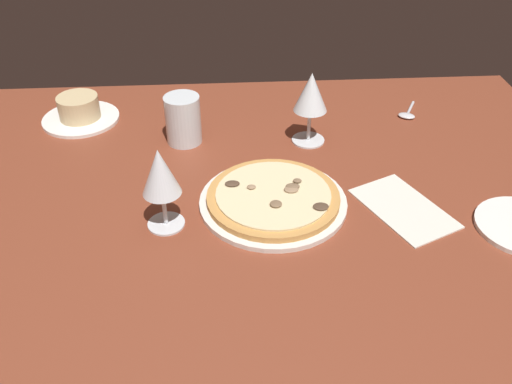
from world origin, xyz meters
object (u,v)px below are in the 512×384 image
(spoon, at_px, (407,114))
(wine_glass_far, at_px, (311,95))
(ramekin_on_saucer, at_px, (80,111))
(paper_menu, at_px, (404,208))
(water_glass, at_px, (183,122))
(pizza_main, at_px, (273,199))
(wine_glass_near, at_px, (160,175))

(spoon, bearing_deg, wine_glass_far, -158.15)
(ramekin_on_saucer, relative_size, paper_menu, 0.93)
(ramekin_on_saucer, height_order, water_glass, water_glass)
(pizza_main, bearing_deg, water_glass, 125.61)
(pizza_main, distance_m, paper_menu, 0.25)
(ramekin_on_saucer, bearing_deg, spoon, -2.04)
(wine_glass_near, distance_m, water_glass, 0.30)
(ramekin_on_saucer, relative_size, wine_glass_near, 1.14)
(pizza_main, relative_size, spoon, 2.93)
(wine_glass_near, bearing_deg, ramekin_on_saucer, 119.32)
(wine_glass_near, height_order, paper_menu, wine_glass_near)
(pizza_main, xyz_separation_m, wine_glass_far, (0.10, 0.23, 0.10))
(paper_menu, distance_m, spoon, 0.38)
(wine_glass_near, distance_m, spoon, 0.68)
(wine_glass_near, height_order, water_glass, wine_glass_near)
(water_glass, xyz_separation_m, paper_menu, (0.42, -0.28, -0.05))
(ramekin_on_saucer, xyz_separation_m, water_glass, (0.25, -0.11, 0.02))
(ramekin_on_saucer, distance_m, wine_glass_near, 0.48)
(wine_glass_far, bearing_deg, pizza_main, -113.44)
(ramekin_on_saucer, height_order, wine_glass_near, wine_glass_near)
(wine_glass_far, distance_m, water_glass, 0.29)
(pizza_main, distance_m, water_glass, 0.31)
(spoon, bearing_deg, wine_glass_near, -145.54)
(water_glass, bearing_deg, wine_glass_near, -94.21)
(wine_glass_far, distance_m, paper_menu, 0.32)
(pizza_main, distance_m, wine_glass_near, 0.23)
(wine_glass_far, height_order, wine_glass_near, wine_glass_far)
(pizza_main, relative_size, water_glass, 2.58)
(spoon, bearing_deg, water_glass, -170.86)
(wine_glass_near, bearing_deg, wine_glass_far, 43.00)
(water_glass, bearing_deg, wine_glass_far, -3.59)
(pizza_main, xyz_separation_m, spoon, (0.36, 0.33, -0.01))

